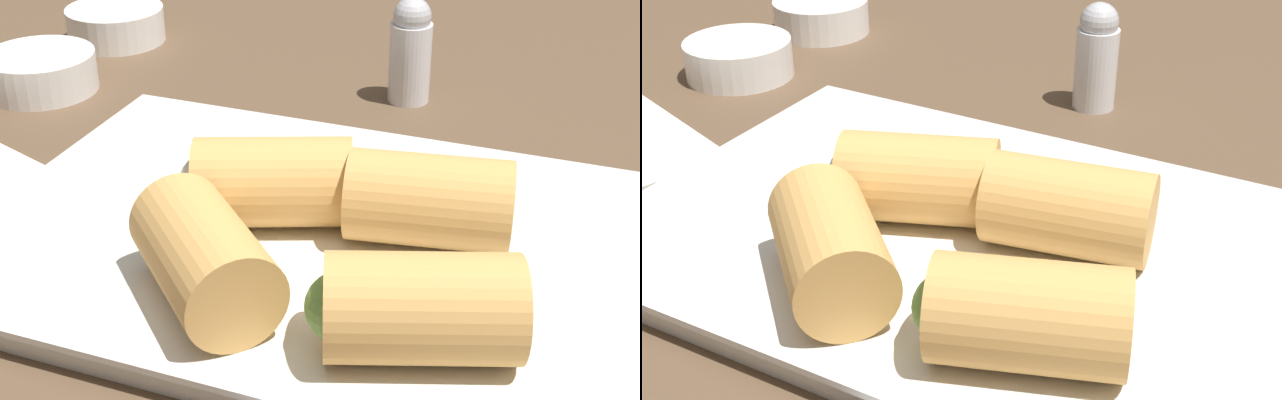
% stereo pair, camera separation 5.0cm
% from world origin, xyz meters
% --- Properties ---
extents(table_surface, '(1.80, 1.40, 0.02)m').
position_xyz_m(table_surface, '(0.00, 0.00, 0.01)').
color(table_surface, brown).
rests_on(table_surface, ground).
extents(serving_plate, '(0.31, 0.22, 0.01)m').
position_xyz_m(serving_plate, '(0.01, -0.01, 0.03)').
color(serving_plate, silver).
rests_on(serving_plate, table_surface).
extents(roll_front_left, '(0.08, 0.06, 0.04)m').
position_xyz_m(roll_front_left, '(0.07, -0.08, 0.06)').
color(roll_front_left, '#DBA356').
rests_on(roll_front_left, serving_plate).
extents(roll_front_right, '(0.08, 0.08, 0.04)m').
position_xyz_m(roll_front_right, '(-0.02, -0.07, 0.06)').
color(roll_front_right, '#DBA356').
rests_on(roll_front_right, serving_plate).
extents(roll_back_left, '(0.08, 0.06, 0.04)m').
position_xyz_m(roll_back_left, '(-0.02, -0.01, 0.06)').
color(roll_back_left, '#DBA356').
rests_on(roll_back_left, serving_plate).
extents(roll_back_right, '(0.08, 0.05, 0.04)m').
position_xyz_m(roll_back_right, '(0.05, -0.00, 0.06)').
color(roll_back_right, '#DBA356').
rests_on(roll_back_right, serving_plate).
extents(dipping_bowl_near, '(0.07, 0.07, 0.03)m').
position_xyz_m(dipping_bowl_near, '(-0.23, 0.12, 0.03)').
color(dipping_bowl_near, white).
rests_on(dipping_bowl_near, table_surface).
extents(dipping_bowl_far, '(0.07, 0.07, 0.03)m').
position_xyz_m(dipping_bowl_far, '(-0.23, 0.21, 0.03)').
color(dipping_bowl_far, white).
rests_on(dipping_bowl_far, table_surface).
extents(salt_shaker, '(0.03, 0.03, 0.07)m').
position_xyz_m(salt_shaker, '(-0.00, 0.18, 0.05)').
color(salt_shaker, silver).
rests_on(salt_shaker, table_surface).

